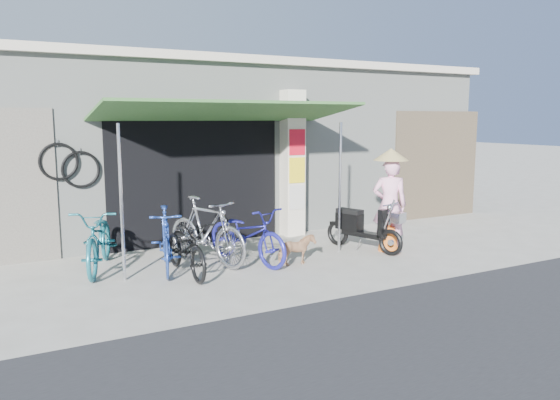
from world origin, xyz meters
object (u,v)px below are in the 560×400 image
bike_silver (206,231)px  moped (362,227)px  bike_navy (247,235)px  street_dog (297,250)px  bike_black (186,247)px  bike_blue (166,240)px  nun (390,201)px  bike_teal (100,239)px

bike_silver → moped: size_ratio=1.17×
bike_navy → street_dog: bike_navy is taller
street_dog → bike_black: bearing=81.5°
bike_blue → nun: nun is taller
bike_blue → bike_black: bearing=-44.0°
nun → moped: bearing=-2.6°
bike_navy → nun: size_ratio=0.98×
street_dog → moped: moped is taller
moped → nun: size_ratio=0.85×
bike_navy → moped: size_ratio=1.15×
street_dog → moped: bearing=-75.5°
bike_blue → bike_black: 0.43m
bike_teal → bike_blue: 1.07m
bike_navy → nun: (2.66, -0.45, 0.44)m
bike_navy → street_dog: size_ratio=3.00×
bike_black → moped: moped is taller
bike_black → moped: (3.39, 0.04, -0.01)m
bike_silver → street_dog: bearing=-52.0°
bike_blue → bike_black: (0.22, -0.36, -0.08)m
bike_teal → bike_blue: bike_teal is taller
bike_blue → bike_silver: size_ratio=0.90×
bike_teal → bike_black: (1.14, -0.90, -0.08)m
nun → bike_blue: bearing=23.5°
bike_blue → street_dog: bike_blue is taller
bike_silver → nun: nun is taller
bike_teal → street_dog: 3.19m
street_dog → nun: bearing=-86.0°
bike_teal → moped: bike_teal is taller
bike_navy → moped: 2.26m
bike_silver → bike_navy: bearing=-43.7°
bike_black → bike_silver: bike_silver is taller
street_dog → nun: nun is taller
bike_black → bike_navy: (1.13, 0.20, 0.05)m
moped → nun: 0.71m
street_dog → bike_navy: bearing=53.2°
bike_black → moped: 3.39m
bike_teal → bike_blue: bearing=-11.5°
bike_blue → street_dog: size_ratio=2.76×
street_dog → nun: 2.11m
bike_teal → bike_navy: (2.27, -0.70, -0.03)m
street_dog → nun: size_ratio=0.33×
bike_navy → bike_black: bearing=172.4°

